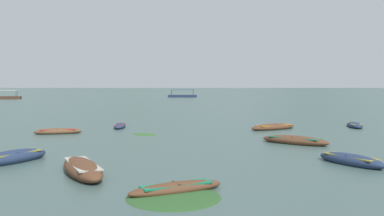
{
  "coord_description": "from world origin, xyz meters",
  "views": [
    {
      "loc": [
        -2.43,
        -5.53,
        3.24
      ],
      "look_at": [
        0.55,
        39.13,
        0.83
      ],
      "focal_mm": 37.01,
      "sensor_mm": 36.0,
      "label": 1
    }
  ],
  "objects_px": {
    "rowboat_0": "(58,131)",
    "rowboat_2": "(13,157)",
    "rowboat_9": "(295,140)",
    "rowboat_1": "(273,127)",
    "rowboat_4": "(355,125)",
    "rowboat_8": "(177,188)",
    "ferry_0": "(182,96)",
    "rowboat_6": "(82,169)",
    "ferry_1": "(2,97)",
    "rowboat_10": "(120,126)",
    "rowboat_7": "(351,160)"
  },
  "relations": [
    {
      "from": "rowboat_0",
      "to": "rowboat_2",
      "type": "bearing_deg",
      "value": -85.3
    },
    {
      "from": "rowboat_9",
      "to": "rowboat_1",
      "type": "bearing_deg",
      "value": 83.79
    },
    {
      "from": "rowboat_4",
      "to": "rowboat_8",
      "type": "relative_size",
      "value": 1.11
    },
    {
      "from": "rowboat_4",
      "to": "ferry_0",
      "type": "xyz_separation_m",
      "value": [
        -10.06,
        90.42,
        0.29
      ]
    },
    {
      "from": "rowboat_6",
      "to": "ferry_1",
      "type": "height_order",
      "value": "ferry_1"
    },
    {
      "from": "rowboat_8",
      "to": "rowboat_9",
      "type": "distance_m",
      "value": 12.21
    },
    {
      "from": "rowboat_2",
      "to": "ferry_1",
      "type": "relative_size",
      "value": 0.37
    },
    {
      "from": "rowboat_10",
      "to": "rowboat_1",
      "type": "bearing_deg",
      "value": -10.01
    },
    {
      "from": "rowboat_6",
      "to": "rowboat_7",
      "type": "distance_m",
      "value": 10.9
    },
    {
      "from": "rowboat_2",
      "to": "ferry_0",
      "type": "relative_size",
      "value": 0.39
    },
    {
      "from": "rowboat_8",
      "to": "ferry_1",
      "type": "distance_m",
      "value": 103.5
    },
    {
      "from": "rowboat_6",
      "to": "rowboat_10",
      "type": "xyz_separation_m",
      "value": [
        -0.53,
        16.74,
        -0.06
      ]
    },
    {
      "from": "rowboat_1",
      "to": "rowboat_2",
      "type": "height_order",
      "value": "rowboat_2"
    },
    {
      "from": "rowboat_0",
      "to": "ferry_1",
      "type": "height_order",
      "value": "ferry_1"
    },
    {
      "from": "rowboat_9",
      "to": "ferry_0",
      "type": "bearing_deg",
      "value": 91.3
    },
    {
      "from": "rowboat_2",
      "to": "ferry_0",
      "type": "xyz_separation_m",
      "value": [
        11.68,
        103.77,
        0.25
      ]
    },
    {
      "from": "rowboat_1",
      "to": "ferry_0",
      "type": "bearing_deg",
      "value": 91.92
    },
    {
      "from": "rowboat_1",
      "to": "rowboat_10",
      "type": "relative_size",
      "value": 1.32
    },
    {
      "from": "rowboat_0",
      "to": "rowboat_8",
      "type": "relative_size",
      "value": 1.05
    },
    {
      "from": "rowboat_10",
      "to": "rowboat_2",
      "type": "bearing_deg",
      "value": -101.74
    },
    {
      "from": "rowboat_6",
      "to": "rowboat_7",
      "type": "bearing_deg",
      "value": 5.91
    },
    {
      "from": "rowboat_9",
      "to": "rowboat_10",
      "type": "distance_m",
      "value": 14.57
    },
    {
      "from": "ferry_0",
      "to": "rowboat_0",
      "type": "bearing_deg",
      "value": -97.65
    },
    {
      "from": "rowboat_2",
      "to": "rowboat_7",
      "type": "relative_size",
      "value": 1.08
    },
    {
      "from": "rowboat_0",
      "to": "rowboat_1",
      "type": "height_order",
      "value": "rowboat_1"
    },
    {
      "from": "rowboat_0",
      "to": "rowboat_4",
      "type": "height_order",
      "value": "rowboat_4"
    },
    {
      "from": "ferry_1",
      "to": "rowboat_4",
      "type": "bearing_deg",
      "value": -52.59
    },
    {
      "from": "rowboat_1",
      "to": "rowboat_6",
      "type": "height_order",
      "value": "rowboat_6"
    },
    {
      "from": "rowboat_9",
      "to": "ferry_1",
      "type": "distance_m",
      "value": 97.89
    },
    {
      "from": "rowboat_0",
      "to": "rowboat_8",
      "type": "xyz_separation_m",
      "value": [
        7.77,
        -15.76,
        -0.02
      ]
    },
    {
      "from": "ferry_0",
      "to": "ferry_1",
      "type": "height_order",
      "value": "same"
    },
    {
      "from": "ferry_1",
      "to": "rowboat_0",
      "type": "bearing_deg",
      "value": -65.86
    },
    {
      "from": "rowboat_7",
      "to": "ferry_1",
      "type": "relative_size",
      "value": 0.34
    },
    {
      "from": "rowboat_7",
      "to": "rowboat_9",
      "type": "bearing_deg",
      "value": 93.66
    },
    {
      "from": "rowboat_1",
      "to": "rowboat_8",
      "type": "height_order",
      "value": "rowboat_1"
    },
    {
      "from": "rowboat_4",
      "to": "ferry_0",
      "type": "height_order",
      "value": "ferry_0"
    },
    {
      "from": "rowboat_9",
      "to": "rowboat_10",
      "type": "xyz_separation_m",
      "value": [
        -10.99,
        9.57,
        -0.04
      ]
    },
    {
      "from": "rowboat_0",
      "to": "rowboat_10",
      "type": "relative_size",
      "value": 1.04
    },
    {
      "from": "rowboat_2",
      "to": "rowboat_10",
      "type": "bearing_deg",
      "value": 78.26
    },
    {
      "from": "rowboat_6",
      "to": "rowboat_2",
      "type": "bearing_deg",
      "value": 143.92
    },
    {
      "from": "rowboat_8",
      "to": "rowboat_9",
      "type": "bearing_deg",
      "value": 54.86
    },
    {
      "from": "rowboat_10",
      "to": "ferry_0",
      "type": "xyz_separation_m",
      "value": [
        8.73,
        89.56,
        0.31
      ]
    },
    {
      "from": "rowboat_1",
      "to": "rowboat_10",
      "type": "distance_m",
      "value": 11.98
    },
    {
      "from": "rowboat_8",
      "to": "rowboat_10",
      "type": "height_order",
      "value": "rowboat_10"
    },
    {
      "from": "rowboat_4",
      "to": "rowboat_8",
      "type": "distance_m",
      "value": 23.87
    },
    {
      "from": "rowboat_10",
      "to": "ferry_0",
      "type": "height_order",
      "value": "ferry_0"
    },
    {
      "from": "rowboat_6",
      "to": "rowboat_10",
      "type": "height_order",
      "value": "rowboat_6"
    },
    {
      "from": "rowboat_10",
      "to": "ferry_1",
      "type": "distance_m",
      "value": 84.18
    },
    {
      "from": "rowboat_1",
      "to": "rowboat_2",
      "type": "relative_size",
      "value": 1.21
    },
    {
      "from": "rowboat_9",
      "to": "ferry_0",
      "type": "xyz_separation_m",
      "value": [
        -2.26,
        99.13,
        0.27
      ]
    }
  ]
}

